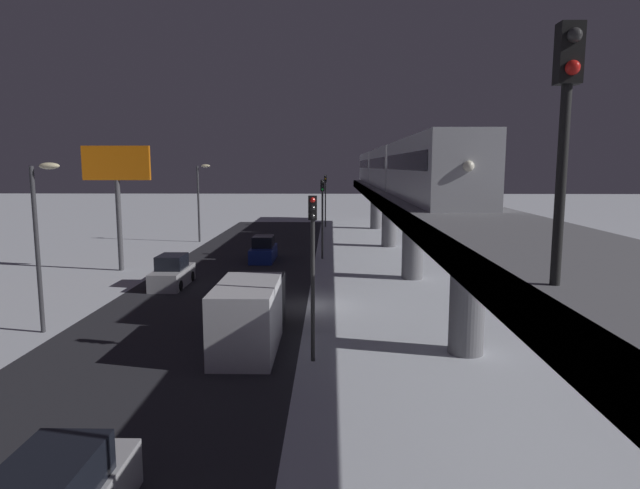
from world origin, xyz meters
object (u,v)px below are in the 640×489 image
object	(u,v)px
sedan_silver	(172,273)
traffic_light_near	(313,254)
box_truck	(251,313)
traffic_light_mid	(322,207)
commercial_billboard	(117,175)
sedan_blue	(263,251)
traffic_light_far	(325,193)
rail_signal	(566,110)
subway_train	(392,167)

from	to	relation	value
sedan_silver	traffic_light_near	xyz separation A→B (m)	(-9.30, 13.30, 3.41)
box_truck	traffic_light_mid	distance (m)	21.87
sedan_silver	commercial_billboard	xyz separation A→B (m)	(5.18, -5.05, 6.04)
box_truck	traffic_light_near	world-z (taller)	traffic_light_near
sedan_blue	traffic_light_near	world-z (taller)	traffic_light_near
traffic_light_mid	box_truck	bearing A→B (deg)	82.85
traffic_light_mid	traffic_light_far	xyz separation A→B (m)	(0.00, -23.59, 0.00)
traffic_light_mid	sedan_blue	bearing A→B (deg)	10.32
rail_signal	commercial_billboard	size ratio (longest dim) A/B	0.45
subway_train	commercial_billboard	xyz separation A→B (m)	(20.63, 10.95, -0.57)
sedan_blue	traffic_light_far	world-z (taller)	traffic_light_far
subway_train	sedan_blue	bearing A→B (deg)	31.20
sedan_silver	traffic_light_mid	bearing A→B (deg)	-132.10
traffic_light_mid	rail_signal	bearing A→B (deg)	96.85
sedan_silver	traffic_light_far	xyz separation A→B (m)	(-9.30, -33.88, 3.41)
commercial_billboard	rail_signal	bearing A→B (deg)	121.86
traffic_light_mid	sedan_silver	bearing A→B (deg)	47.90
subway_train	box_truck	xyz separation A→B (m)	(8.84, 27.22, -6.05)
subway_train	traffic_light_mid	bearing A→B (deg)	42.91
sedan_blue	commercial_billboard	xyz separation A→B (m)	(9.78, 4.38, 6.03)
traffic_light_near	commercial_billboard	size ratio (longest dim) A/B	0.72
sedan_blue	traffic_light_mid	world-z (taller)	traffic_light_mid
rail_signal	sedan_silver	distance (m)	29.51
subway_train	traffic_light_far	distance (m)	19.17
traffic_light_mid	commercial_billboard	size ratio (longest dim) A/B	0.72
box_truck	traffic_light_near	xyz separation A→B (m)	(-2.70, 2.08, 2.85)
rail_signal	traffic_light_far	xyz separation A→B (m)	(4.25, -58.98, -4.15)
subway_train	traffic_light_near	size ratio (longest dim) A/B	8.67
sedan_silver	sedan_blue	size ratio (longest dim) A/B	1.00
rail_signal	traffic_light_near	distance (m)	13.21
subway_train	traffic_light_near	world-z (taller)	subway_train
rail_signal	traffic_light_far	distance (m)	59.27
rail_signal	traffic_light_far	world-z (taller)	rail_signal
sedan_silver	sedan_blue	distance (m)	10.50
rail_signal	sedan_blue	size ratio (longest dim) A/B	0.87
sedan_silver	traffic_light_near	distance (m)	16.58
rail_signal	traffic_light_far	bearing A→B (deg)	-85.87
box_truck	traffic_light_far	distance (m)	45.27
subway_train	traffic_light_near	xyz separation A→B (m)	(6.14, 29.30, -3.20)
subway_train	sedan_blue	xyz separation A→B (m)	(10.84, 6.57, -6.60)
traffic_light_near	subway_train	bearing A→B (deg)	-101.84
subway_train	rail_signal	world-z (taller)	rail_signal
traffic_light_far	subway_train	bearing A→B (deg)	108.96
traffic_light_far	commercial_billboard	size ratio (longest dim) A/B	0.72
box_truck	commercial_billboard	size ratio (longest dim) A/B	0.83
traffic_light_near	traffic_light_mid	bearing A→B (deg)	-90.00
subway_train	traffic_light_far	world-z (taller)	subway_train
sedan_blue	traffic_light_near	bearing A→B (deg)	-78.32
traffic_light_near	traffic_light_mid	world-z (taller)	same
sedan_silver	traffic_light_far	world-z (taller)	traffic_light_far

